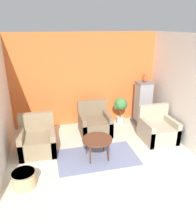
{
  "coord_description": "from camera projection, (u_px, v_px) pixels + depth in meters",
  "views": [
    {
      "loc": [
        -1.19,
        -3.2,
        2.93
      ],
      "look_at": [
        0.0,
        1.56,
        0.96
      ],
      "focal_mm": 35.0,
      "sensor_mm": 36.0,
      "label": 1
    }
  ],
  "objects": [
    {
      "name": "armchair_left",
      "position": [
        38.0,
        141.0,
        5.34
      ],
      "size": [
        0.85,
        0.86,
        0.9
      ],
      "color": "#8E7A5B",
      "rests_on": "ground_plane"
    },
    {
      "name": "parrot",
      "position": [
        145.0,
        78.0,
        6.53
      ],
      "size": [
        0.13,
        0.23,
        0.28
      ],
      "color": "#D14C2D",
      "rests_on": "birdcage"
    },
    {
      "name": "armchair_middle",
      "position": [
        95.0,
        124.0,
        6.27
      ],
      "size": [
        0.85,
        0.86,
        0.9
      ],
      "color": "#7A664C",
      "rests_on": "ground_plane"
    },
    {
      "name": "ground_plane",
      "position": [
        118.0,
        187.0,
        4.24
      ],
      "size": [
        20.0,
        20.0,
        0.0
      ],
      "primitive_type": "plane",
      "color": "beige",
      "rests_on": "ground"
    },
    {
      "name": "wicker_basket",
      "position": [
        24.0,
        179.0,
        4.2
      ],
      "size": [
        0.46,
        0.46,
        0.32
      ],
      "color": "tan",
      "rests_on": "ground_plane"
    },
    {
      "name": "wall_right",
      "position": [
        181.0,
        89.0,
        5.63
      ],
      "size": [
        0.06,
        3.13,
        2.76
      ],
      "color": "silver",
      "rests_on": "ground_plane"
    },
    {
      "name": "area_rug",
      "position": [
        97.0,
        157.0,
        5.18
      ],
      "size": [
        1.88,
        1.1,
        0.01
      ],
      "color": "slate",
      "rests_on": "ground_plane"
    },
    {
      "name": "armchair_right",
      "position": [
        157.0,
        130.0,
        5.91
      ],
      "size": [
        0.85,
        0.86,
        0.9
      ],
      "color": "tan",
      "rests_on": "ground_plane"
    },
    {
      "name": "coffee_table",
      "position": [
        97.0,
        140.0,
        5.01
      ],
      "size": [
        0.69,
        0.69,
        0.51
      ],
      "color": "#512D1E",
      "rests_on": "ground_plane"
    },
    {
      "name": "birdcage",
      "position": [
        143.0,
        103.0,
        6.83
      ],
      "size": [
        0.55,
        0.55,
        1.33
      ],
      "color": "slate",
      "rests_on": "ground_plane"
    },
    {
      "name": "potted_plant",
      "position": [
        121.0,
        106.0,
        6.8
      ],
      "size": [
        0.43,
        0.39,
        0.85
      ],
      "color": "beige",
      "rests_on": "ground_plane"
    },
    {
      "name": "wall_back_accent",
      "position": [
        85.0,
        80.0,
        6.57
      ],
      "size": [
        4.49,
        0.06,
        2.76
      ],
      "color": "orange",
      "rests_on": "ground_plane"
    }
  ]
}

